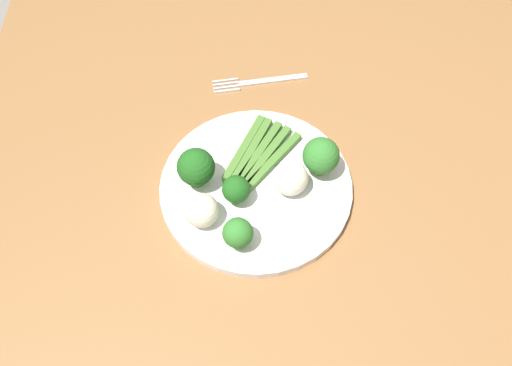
# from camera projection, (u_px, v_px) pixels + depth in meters

# --- Properties ---
(ground_plane) EXTENTS (6.00, 6.00, 0.02)m
(ground_plane) POSITION_uv_depth(u_px,v_px,m) (266.00, 363.00, 1.45)
(ground_plane) COLOR gray
(dining_table) EXTENTS (1.39, 0.99, 0.76)m
(dining_table) POSITION_uv_depth(u_px,v_px,m) (273.00, 254.00, 0.89)
(dining_table) COLOR olive
(dining_table) RESTS_ON ground_plane
(plate) EXTENTS (0.29, 0.29, 0.01)m
(plate) POSITION_uv_depth(u_px,v_px,m) (256.00, 187.00, 0.83)
(plate) COLOR white
(plate) RESTS_ON dining_table
(asparagus_bundle) EXTENTS (0.14, 0.12, 0.01)m
(asparagus_bundle) POSITION_uv_depth(u_px,v_px,m) (259.00, 154.00, 0.85)
(asparagus_bundle) COLOR #47752D
(asparagus_bundle) RESTS_ON plate
(broccoli_right) EXTENTS (0.04, 0.04, 0.05)m
(broccoli_right) POSITION_uv_depth(u_px,v_px,m) (236.00, 190.00, 0.79)
(broccoli_right) COLOR #4C7F2B
(broccoli_right) RESTS_ON plate
(broccoli_near_center) EXTENTS (0.06, 0.06, 0.07)m
(broccoli_near_center) POSITION_uv_depth(u_px,v_px,m) (321.00, 156.00, 0.81)
(broccoli_near_center) COLOR #609E3D
(broccoli_near_center) RESTS_ON plate
(broccoli_outer_edge) EXTENTS (0.04, 0.04, 0.05)m
(broccoli_outer_edge) POSITION_uv_depth(u_px,v_px,m) (238.00, 233.00, 0.75)
(broccoli_outer_edge) COLOR #609E3D
(broccoli_outer_edge) RESTS_ON plate
(broccoli_back) EXTENTS (0.06, 0.06, 0.07)m
(broccoli_back) POSITION_uv_depth(u_px,v_px,m) (196.00, 167.00, 0.80)
(broccoli_back) COLOR #4C7F2B
(broccoli_back) RESTS_ON plate
(cauliflower_front_left) EXTENTS (0.05, 0.05, 0.05)m
(cauliflower_front_left) POSITION_uv_depth(u_px,v_px,m) (291.00, 178.00, 0.80)
(cauliflower_front_left) COLOR white
(cauliflower_front_left) RESTS_ON plate
(cauliflower_mid) EXTENTS (0.05, 0.05, 0.05)m
(cauliflower_mid) POSITION_uv_depth(u_px,v_px,m) (202.00, 210.00, 0.78)
(cauliflower_mid) COLOR silver
(cauliflower_mid) RESTS_ON plate
(fork) EXTENTS (0.04, 0.17, 0.00)m
(fork) POSITION_uv_depth(u_px,v_px,m) (259.00, 82.00, 0.96)
(fork) COLOR silver
(fork) RESTS_ON dining_table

